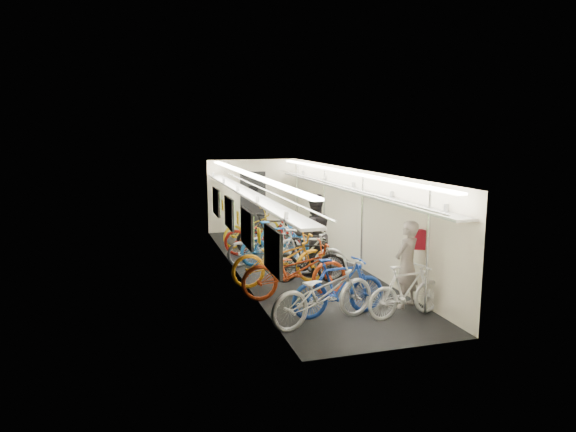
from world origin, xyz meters
TOP-DOWN VIEW (x-y plane):
  - train_car_shell at (-0.36, 0.71)m, footprint 10.00×10.00m
  - bicycle_0 at (-0.68, -3.67)m, footprint 2.23×1.28m
  - bicycle_1 at (-0.28, -3.40)m, footprint 1.85×0.63m
  - bicycle_2 at (-0.74, -2.19)m, footprint 2.20×0.86m
  - bicycle_3 at (-0.15, -1.26)m, footprint 1.78×0.92m
  - bicycle_4 at (-0.78, -1.24)m, footprint 2.22×0.87m
  - bicycle_5 at (-0.15, -0.98)m, footprint 1.98×1.28m
  - bicycle_6 at (-0.70, 0.46)m, footprint 1.92×0.70m
  - bicycle_7 at (-0.43, 0.47)m, footprint 1.93×0.77m
  - bicycle_8 at (-0.54, 1.43)m, footprint 2.20×1.46m
  - bicycle_9 at (-0.27, 1.57)m, footprint 1.94×0.83m
  - bicycle_10 at (-0.50, 2.82)m, footprint 2.12×1.41m
  - bicycle_11 at (0.86, -3.77)m, footprint 1.67×0.68m
  - passenger_near at (1.13, -3.29)m, footprint 0.73×0.65m
  - passenger_mid at (0.17, -0.69)m, footprint 0.95×0.75m
  - backpack at (1.46, -3.22)m, footprint 0.29×0.23m

SIDE VIEW (x-z plane):
  - bicycle_11 at x=0.86m, z-range 0.00..0.97m
  - bicycle_6 at x=-0.70m, z-range 0.00..1.00m
  - bicycle_3 at x=-0.15m, z-range 0.00..1.03m
  - bicycle_10 at x=-0.50m, z-range 0.00..1.05m
  - bicycle_8 at x=-0.54m, z-range 0.00..1.09m
  - bicycle_1 at x=-0.28m, z-range 0.00..1.09m
  - bicycle_0 at x=-0.68m, z-range 0.00..1.11m
  - bicycle_7 at x=-0.43m, z-range 0.00..1.13m
  - bicycle_9 at x=-0.27m, z-range 0.00..1.13m
  - bicycle_2 at x=-0.74m, z-range 0.00..1.14m
  - bicycle_4 at x=-0.78m, z-range 0.00..1.15m
  - bicycle_5 at x=-0.15m, z-range 0.00..1.16m
  - passenger_near at x=1.13m, z-range 0.00..1.67m
  - passenger_mid at x=0.17m, z-range 0.00..1.90m
  - backpack at x=1.46m, z-range 1.09..1.47m
  - train_car_shell at x=-0.36m, z-range -3.34..6.66m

